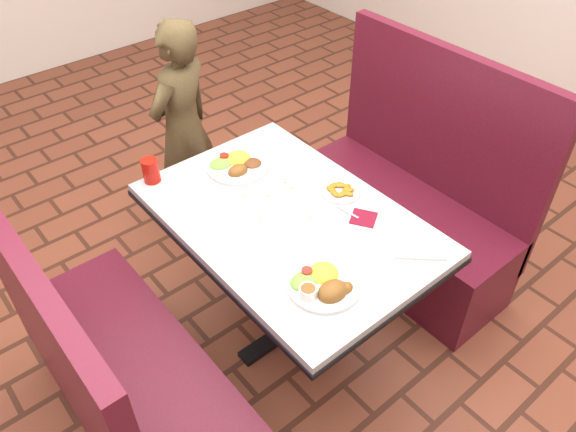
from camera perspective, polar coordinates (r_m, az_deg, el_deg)
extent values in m
plane|color=brown|center=(2.81, 0.00, -11.63)|extent=(7.00, 7.00, 0.00)
cube|color=silver|center=(2.27, 0.00, -0.33)|extent=(0.80, 1.20, 0.03)
cube|color=black|center=(2.29, 0.00, -0.85)|extent=(0.81, 1.21, 0.02)
cylinder|color=black|center=(2.54, 0.00, -6.71)|extent=(0.10, 0.10, 0.69)
cube|color=black|center=(2.80, 0.00, -11.44)|extent=(0.55, 0.08, 0.03)
cube|color=black|center=(2.80, 0.00, -11.44)|extent=(0.08, 0.55, 0.03)
cube|color=maroon|center=(2.42, -14.41, -17.06)|extent=(0.45, 1.20, 0.45)
cube|color=maroon|center=(2.02, -22.21, -12.69)|extent=(0.06, 1.20, 0.95)
cube|color=maroon|center=(3.03, 10.99, -1.56)|extent=(0.45, 1.20, 0.45)
cube|color=maroon|center=(2.89, 15.10, 7.34)|extent=(0.06, 1.20, 0.95)
imported|color=brown|center=(3.11, -10.59, 8.68)|extent=(0.51, 0.42, 1.21)
cylinder|color=white|center=(1.99, 3.66, -6.93)|extent=(0.27, 0.27, 0.02)
ellipsoid|color=yellow|center=(2.00, 3.65, -5.34)|extent=(0.11, 0.11, 0.05)
ellipsoid|color=#81B94A|center=(1.97, 1.65, -6.31)|extent=(0.11, 0.09, 0.03)
cylinder|color=red|center=(2.00, 1.93, -5.54)|extent=(0.04, 0.04, 0.01)
ellipsoid|color=brown|center=(1.93, 4.59, -7.16)|extent=(0.12, 0.09, 0.07)
ellipsoid|color=brown|center=(1.96, 5.82, -7.02)|extent=(0.07, 0.05, 0.04)
cylinder|color=white|center=(1.93, 2.04, -7.74)|extent=(0.06, 0.06, 0.04)
cylinder|color=brown|center=(1.91, 2.05, -7.37)|extent=(0.05, 0.05, 0.00)
cylinder|color=white|center=(2.53, -5.15, 5.07)|extent=(0.28, 0.28, 0.02)
ellipsoid|color=yellow|center=(2.55, -5.11, 6.31)|extent=(0.11, 0.11, 0.05)
ellipsoid|color=#81B94A|center=(2.53, -6.82, 5.63)|extent=(0.11, 0.09, 0.04)
cylinder|color=red|center=(2.55, -6.52, 6.14)|extent=(0.04, 0.04, 0.01)
ellipsoid|color=brown|center=(2.52, -3.66, 5.61)|extent=(0.08, 0.08, 0.03)
ellipsoid|color=brown|center=(2.46, -5.15, 4.99)|extent=(0.09, 0.07, 0.05)
cylinder|color=white|center=(2.39, 5.36, 2.50)|extent=(0.17, 0.17, 0.01)
cube|color=maroon|center=(2.27, 7.68, -0.20)|extent=(0.14, 0.14, 0.00)
cube|color=silver|center=(2.29, 6.02, 0.43)|extent=(0.02, 0.11, 0.00)
cylinder|color=red|center=(2.48, -13.77, 4.52)|extent=(0.07, 0.07, 0.11)
cube|color=white|center=(2.18, 13.13, -2.96)|extent=(0.23, 0.23, 0.01)
cube|color=silver|center=(2.03, 3.80, -5.69)|extent=(0.01, 0.17, 0.00)
cube|color=silver|center=(2.03, 3.90, -5.72)|extent=(0.09, 0.12, 0.00)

